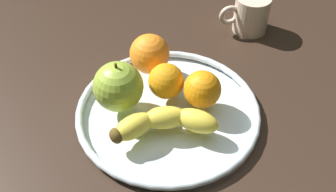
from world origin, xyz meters
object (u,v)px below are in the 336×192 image
object	(u,v)px
fruit_bowl	(168,112)
orange_front_right	(166,81)
banana	(163,122)
apple	(118,87)
orange_center	(203,91)
ambient_mug	(250,14)
orange_back_right	(150,54)

from	to	relation	value
fruit_bowl	orange_front_right	world-z (taller)	orange_front_right
banana	apple	distance (cm)	9.60
fruit_bowl	orange_center	size ratio (longest dim) A/B	4.92
fruit_bowl	banana	world-z (taller)	banana
orange_front_right	ambient_mug	size ratio (longest dim) A/B	0.58
apple	ambient_mug	world-z (taller)	apple
fruit_bowl	ambient_mug	xyz separation A→B (cm)	(-22.27, -19.95, 3.02)
orange_front_right	orange_center	distance (cm)	6.59
fruit_bowl	orange_back_right	xyz separation A→B (cm)	(0.84, -10.48, 4.50)
fruit_bowl	apple	xyz separation A→B (cm)	(7.69, -2.88, 5.07)
banana	orange_front_right	size ratio (longest dim) A/B	2.99
fruit_bowl	orange_back_right	distance (cm)	11.44
banana	orange_front_right	world-z (taller)	orange_front_right
orange_front_right	banana	bearing A→B (deg)	73.23
banana	ambient_mug	xyz separation A→B (cm)	(-24.11, -24.33, 0.29)
orange_back_right	ambient_mug	size ratio (longest dim) A/B	0.68
fruit_bowl	orange_back_right	world-z (taller)	orange_back_right
orange_front_right	orange_back_right	bearing A→B (deg)	-78.99
orange_center	banana	bearing A→B (deg)	27.27
fruit_bowl	orange_center	xyz separation A→B (cm)	(-5.84, 0.41, 4.07)
orange_back_right	ambient_mug	bearing A→B (deg)	-157.71
apple	orange_front_right	size ratio (longest dim) A/B	1.50
ambient_mug	fruit_bowl	bearing A→B (deg)	41.87
orange_center	orange_back_right	bearing A→B (deg)	-58.47
orange_front_right	ambient_mug	world-z (taller)	orange_front_right
orange_front_right	orange_back_right	distance (cm)	7.16
banana	orange_back_right	distance (cm)	14.99
fruit_bowl	banana	bearing A→B (deg)	67.12
orange_front_right	fruit_bowl	bearing A→B (deg)	81.50
apple	ambient_mug	bearing A→B (deg)	-150.31
fruit_bowl	apple	size ratio (longest dim) A/B	3.41
apple	orange_back_right	size ratio (longest dim) A/B	1.27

